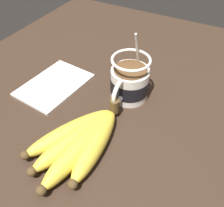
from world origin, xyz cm
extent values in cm
cube|color=#332319|center=(0.00, 0.00, 1.90)|extent=(99.66, 99.66, 3.79)
cylinder|color=white|center=(-4.04, -3.91, 7.43)|extent=(8.55, 8.55, 7.27)
cylinder|color=black|center=(-4.04, -3.91, 7.26)|extent=(8.75, 8.75, 3.46)
torus|color=white|center=(1.18, -3.91, 8.74)|extent=(5.65, 0.90, 5.65)
cylinder|color=brown|center=(-4.04, -3.91, 11.17)|extent=(7.35, 7.35, 0.40)
torus|color=white|center=(-4.04, -3.91, 13.69)|extent=(8.55, 8.55, 0.60)
cylinder|color=silver|center=(-7.76, -3.91, 12.08)|extent=(4.93, 0.50, 13.72)
ellipsoid|color=silver|center=(-5.54, -3.91, 5.29)|extent=(3.00, 2.00, 0.80)
cylinder|color=#4C381E|center=(3.39, -3.81, 6.74)|extent=(2.00, 2.00, 3.00)
ellipsoid|color=gold|center=(12.65, -8.30, 5.66)|extent=(18.35, 11.46, 3.73)
sphere|color=#4C381E|center=(21.02, -12.35, 5.66)|extent=(1.68, 1.68, 1.68)
ellipsoid|color=gold|center=(13.66, -6.57, 5.68)|extent=(19.59, 8.65, 3.77)
sphere|color=#4C381E|center=(22.97, -9.07, 5.68)|extent=(1.70, 1.70, 1.70)
ellipsoid|color=gold|center=(14.63, -4.65, 5.80)|extent=(20.78, 5.53, 4.02)
sphere|color=#4C381E|center=(24.87, -5.41, 5.80)|extent=(1.81, 1.81, 1.81)
ellipsoid|color=gold|center=(13.00, -2.71, 5.70)|extent=(17.67, 5.77, 3.82)
sphere|color=#4C381E|center=(21.62, -1.72, 5.70)|extent=(1.72, 1.72, 1.72)
cube|color=white|center=(1.28, -21.54, 4.09)|extent=(18.00, 13.43, 0.60)
camera|label=1|loc=(36.41, 13.44, 42.41)|focal=40.00mm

